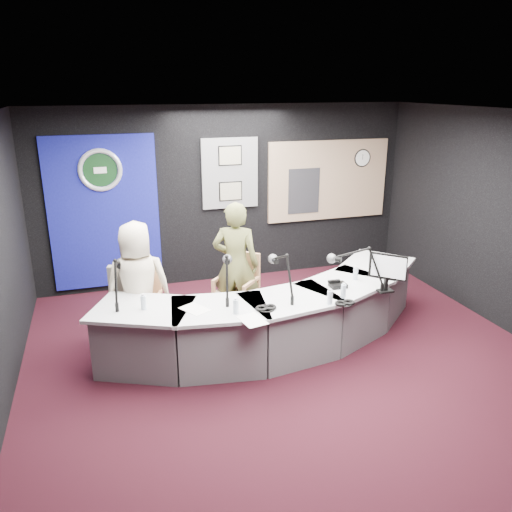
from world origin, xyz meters
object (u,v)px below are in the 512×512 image
object	(u,v)px
broadcast_desk	(274,317)
armchair_right	(236,289)
person_woman	(236,265)
armchair_left	(140,310)
person_man	(138,286)

from	to	relation	value
broadcast_desk	armchair_right	xyz separation A→B (m)	(-0.28, 0.73, 0.12)
person_woman	armchair_left	bearing A→B (deg)	36.75
person_man	person_woman	distance (m)	1.31
broadcast_desk	armchair_left	size ratio (longest dim) A/B	4.74
broadcast_desk	armchair_right	distance (m)	0.79
person_man	broadcast_desk	bearing A→B (deg)	166.33
armchair_right	person_man	size ratio (longest dim) A/B	0.63
armchair_left	person_man	distance (m)	0.32
broadcast_desk	armchair_left	world-z (taller)	armchair_left
armchair_left	armchair_right	xyz separation A→B (m)	(1.28, 0.25, 0.02)
broadcast_desk	armchair_left	xyz separation A→B (m)	(-1.56, 0.48, 0.10)
armchair_left	person_man	bearing A→B (deg)	0.00
armchair_left	person_woman	xyz separation A→B (m)	(1.28, 0.25, 0.37)
person_man	person_woman	world-z (taller)	person_woman
person_man	armchair_left	bearing A→B (deg)	-0.00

